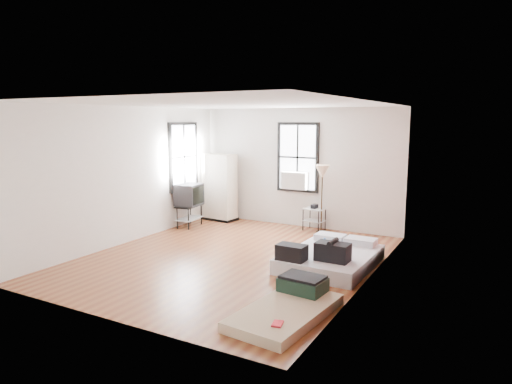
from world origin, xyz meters
The scene contains 8 objects.
ground centered at (0.00, 0.00, 0.00)m, with size 6.00×6.00×0.00m, color brown.
room_shell centered at (0.23, 0.36, 1.74)m, with size 5.02×6.02×2.80m.
mattress_main centered at (1.74, 0.40, 0.17)m, with size 1.44×1.92×0.61m.
mattress_bare centered at (1.94, -1.71, 0.11)m, with size 1.05×1.76×0.36m.
wardrobe centered at (-2.00, 2.65, 0.83)m, with size 0.88×0.56×1.68m.
side_table centered at (0.54, 2.72, 0.41)m, with size 0.51×0.44×0.61m.
floor_lamp centered at (0.73, 2.65, 1.30)m, with size 0.33×0.33×1.53m.
tv_stand centered at (-2.21, 1.66, 0.74)m, with size 0.57×0.77×1.03m.
Camera 1 is at (4.29, -6.92, 2.52)m, focal length 32.00 mm.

